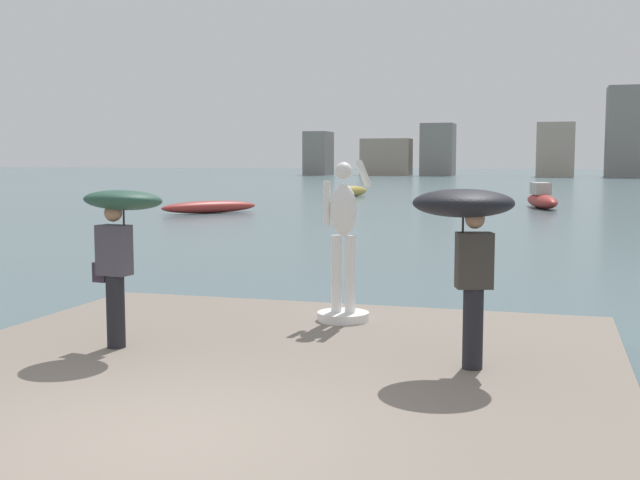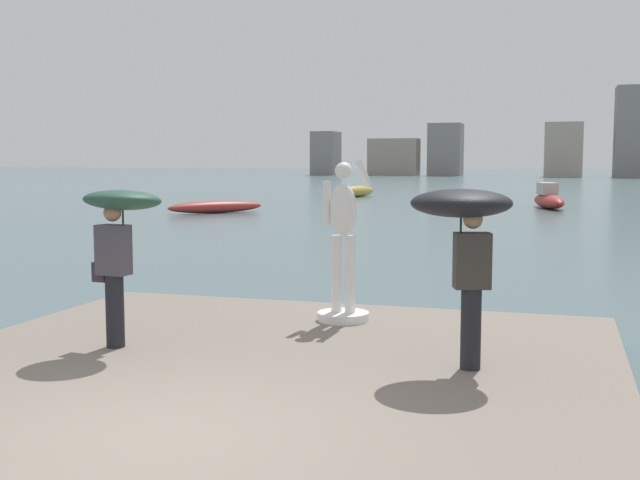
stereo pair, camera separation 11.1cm
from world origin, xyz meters
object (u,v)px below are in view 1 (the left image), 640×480
at_px(statue_white_figure, 343,253).
at_px(boat_far, 542,199).
at_px(boat_near, 210,207).
at_px(onlooker_left, 120,226).
at_px(boat_mid, 351,191).
at_px(onlooker_right, 466,222).

relative_size(statue_white_figure, boat_far, 0.40).
height_order(statue_white_figure, boat_near, statue_white_figure).
xyz_separation_m(onlooker_left, boat_far, (4.40, 37.17, -1.36)).
bearing_deg(boat_far, boat_mid, 142.85).
bearing_deg(onlooker_left, boat_near, 112.11).
xyz_separation_m(statue_white_figure, boat_near, (-13.62, 25.94, -1.04)).
bearing_deg(boat_mid, boat_far, -37.15).
relative_size(statue_white_figure, onlooker_right, 1.16).
bearing_deg(onlooker_right, onlooker_left, -177.28).
height_order(onlooker_left, boat_far, onlooker_left).
xyz_separation_m(onlooker_right, boat_mid, (-13.00, 47.11, -1.60)).
bearing_deg(statue_white_figure, boat_far, 86.29).
height_order(statue_white_figure, onlooker_right, statue_white_figure).
height_order(statue_white_figure, boat_mid, statue_white_figure).
bearing_deg(onlooker_left, statue_white_figure, 47.26).
distance_m(statue_white_figure, onlooker_left, 3.20).
relative_size(onlooker_left, boat_mid, 0.43).
distance_m(onlooker_left, boat_mid, 48.16).
bearing_deg(boat_far, boat_near, -150.67).
xyz_separation_m(onlooker_left, boat_near, (-11.48, 28.25, -1.56)).
bearing_deg(boat_mid, onlooker_left, -79.27).
distance_m(onlooker_right, boat_mid, 48.90).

